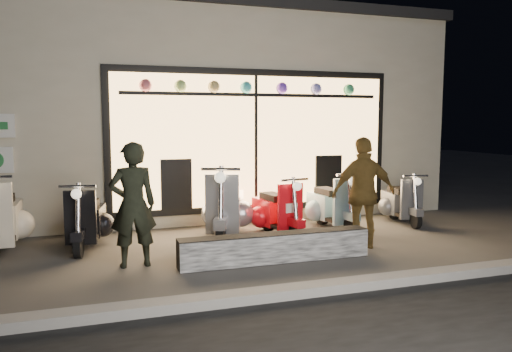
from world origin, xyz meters
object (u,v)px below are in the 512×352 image
Objects in this scene: scooter_silver at (227,208)px; scooter_red at (275,211)px; graffiti_barrier at (275,247)px; man at (133,205)px; woman at (364,193)px.

scooter_red is at bearing 12.82° from scooter_silver.
man is at bearing 168.12° from graffiti_barrier.
scooter_silver is 2.13m from man.
scooter_red is 1.67m from woman.
woman is (1.53, 0.30, 0.64)m from graffiti_barrier.
woman is at bearing -62.69° from scooter_red.
scooter_red reaches higher than graffiti_barrier.
graffiti_barrier is 1.59× the size of woman.
graffiti_barrier is 1.72m from scooter_red.
graffiti_barrier is 1.62× the size of man.
man is at bearing -162.29° from scooter_red.
man is (-2.44, -1.21, 0.44)m from scooter_red.
man is at bearing 5.05° from woman.
scooter_red is 0.82× the size of woman.
scooter_silver is 2.30m from woman.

